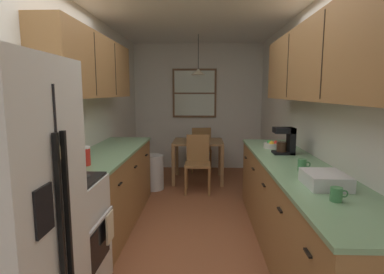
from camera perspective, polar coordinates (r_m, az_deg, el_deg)
ground_plane at (r=4.07m, az=0.39°, el=-14.52°), size 12.00×12.00×0.00m
wall_left at (r=4.03m, az=-19.18°, el=3.54°), size 0.10×9.00×2.55m
wall_right at (r=3.96m, az=20.37°, el=3.40°), size 0.10×9.00×2.55m
wall_back at (r=6.41m, az=1.10°, el=5.58°), size 4.40×0.10×2.55m
ceiling_slab at (r=3.88m, az=0.43°, el=23.41°), size 4.40×9.00×0.08m
stove_range at (r=2.67m, az=-23.67°, el=-16.92°), size 0.66×0.66×1.10m
microwave_over_range at (r=2.48m, az=-27.66°, el=9.20°), size 0.39×0.61×0.32m
counter_left at (r=3.87m, az=-14.84°, el=-8.89°), size 0.64×2.09×0.90m
upper_cabinets_left at (r=3.72m, az=-17.99°, el=12.21°), size 0.33×2.17×0.68m
counter_right at (r=3.20m, az=18.59°, el=-12.77°), size 0.64×3.15×0.90m
upper_cabinets_right at (r=3.00m, az=22.74°, el=12.81°), size 0.33×2.83×0.69m
dining_table at (r=5.48m, az=1.12°, el=-1.94°), size 0.87×0.77×0.72m
dining_chair_near at (r=4.92m, az=1.07°, el=-4.35°), size 0.40×0.40×0.90m
dining_chair_far at (r=6.08m, az=1.61°, el=-1.91°), size 0.45×0.45×0.90m
pendant_light at (r=5.41m, az=1.16°, el=11.99°), size 0.25×0.25×0.68m
back_window at (r=6.33m, az=0.46°, el=8.10°), size 0.89×0.05×0.98m
trash_bin at (r=5.10m, az=-7.17°, el=-6.48°), size 0.34×0.34×0.57m
storage_canister at (r=3.04m, az=-19.39°, el=-3.34°), size 0.12×0.12×0.18m
dish_towel at (r=2.67m, az=-14.97°, el=-15.77°), size 0.02×0.16×0.24m
coffee_maker at (r=3.55m, az=17.05°, el=-0.55°), size 0.22×0.18×0.29m
mug_by_coffeemaker at (r=2.84m, az=19.73°, el=-4.90°), size 0.11×0.07×0.11m
mug_spare at (r=2.15m, az=25.20°, el=-9.58°), size 0.11×0.07×0.09m
fruit_bowl at (r=3.89m, az=14.60°, el=-1.42°), size 0.20×0.20×0.09m
dish_rack at (r=2.45m, az=23.41°, el=-7.25°), size 0.28×0.34×0.10m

